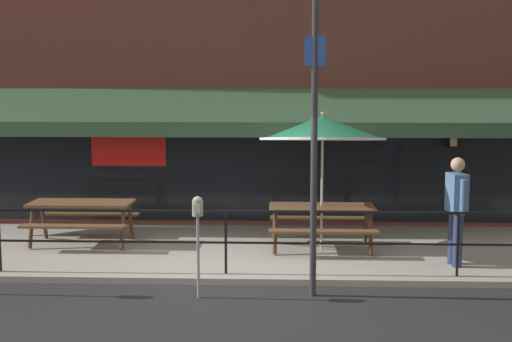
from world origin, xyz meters
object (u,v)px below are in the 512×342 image
patio_umbrella_centre (323,129)px  parking_meter_far (198,216)px  pedestrian_walking (456,205)px  picnic_table_left (82,211)px  street_sign_pole (314,124)px  picnic_table_centre (322,215)px

patio_umbrella_centre → parking_meter_far: (-1.83, -2.57, -1.03)m
patio_umbrella_centre → pedestrian_walking: size_ratio=1.40×
picnic_table_left → patio_umbrella_centre: bearing=-2.9°
patio_umbrella_centre → pedestrian_walking: (2.04, -1.02, -1.12)m
parking_meter_far → pedestrian_walking: bearing=21.7°
parking_meter_far → patio_umbrella_centre: bearing=54.6°
patio_umbrella_centre → street_sign_pole: 2.43m
pedestrian_walking → parking_meter_far: size_ratio=1.20×
picnic_table_centre → parking_meter_far: size_ratio=1.27×
pedestrian_walking → street_sign_pole: 2.99m
picnic_table_centre → parking_meter_far: 3.15m
patio_umbrella_centre → parking_meter_far: patio_umbrella_centre is taller
picnic_table_left → picnic_table_centre: same height
picnic_table_centre → pedestrian_walking: bearing=-25.7°
parking_meter_far → street_sign_pole: bearing=5.9°
picnic_table_left → pedestrian_walking: pedestrian_walking is taller
picnic_table_centre → pedestrian_walking: pedestrian_walking is taller
parking_meter_far → picnic_table_left: bearing=130.9°
pedestrian_walking → parking_meter_far: bearing=-158.3°
picnic_table_left → parking_meter_far: (2.41, -2.78, 0.44)m
parking_meter_far → street_sign_pole: street_sign_pole is taller
patio_umbrella_centre → street_sign_pole: (-0.24, -2.40, 0.23)m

